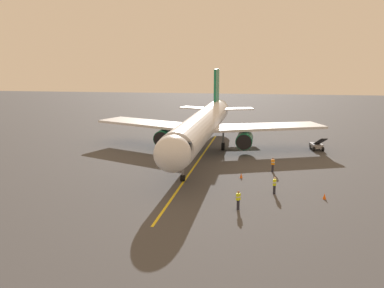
% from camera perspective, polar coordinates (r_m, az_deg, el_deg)
% --- Properties ---
extents(ground_plane, '(220.00, 220.00, 0.00)m').
position_cam_1_polar(ground_plane, '(57.54, 1.50, -1.11)').
color(ground_plane, '#424244').
extents(apron_lead_in_line, '(1.16, 39.99, 0.01)m').
position_cam_1_polar(apron_lead_in_line, '(50.54, 0.57, -2.89)').
color(apron_lead_in_line, yellow).
rests_on(apron_lead_in_line, ground).
extents(airplane, '(34.80, 40.27, 11.50)m').
position_cam_1_polar(airplane, '(55.83, 1.55, 2.68)').
color(airplane, silver).
rests_on(airplane, ground).
extents(ground_crew_marshaller, '(0.43, 0.47, 1.71)m').
position_cam_1_polar(ground_crew_marshaller, '(35.29, 6.61, -7.92)').
color(ground_crew_marshaller, '#23232D').
rests_on(ground_crew_marshaller, ground).
extents(ground_crew_wing_walker, '(0.36, 0.46, 1.71)m').
position_cam_1_polar(ground_crew_wing_walker, '(39.88, 11.68, -5.78)').
color(ground_crew_wing_walker, '#23232D').
rests_on(ground_crew_wing_walker, ground).
extents(ground_crew_loader, '(0.45, 0.35, 1.71)m').
position_cam_1_polar(ground_crew_loader, '(47.73, 11.45, -2.90)').
color(ground_crew_loader, '#23232D').
rests_on(ground_crew_loader, ground).
extents(belt_loader_near_nose, '(1.91, 4.71, 2.32)m').
position_cam_1_polar(belt_loader_near_nose, '(61.24, 17.37, -0.18)').
color(belt_loader_near_nose, '#9E9EA3').
rests_on(belt_loader_near_nose, ground).
extents(safety_cone_nose_left, '(0.32, 0.32, 0.55)m').
position_cam_1_polar(safety_cone_nose_left, '(44.88, 7.02, -4.49)').
color(safety_cone_nose_left, '#F2590F').
rests_on(safety_cone_nose_left, ground).
extents(safety_cone_nose_right, '(0.32, 0.32, 0.55)m').
position_cam_1_polar(safety_cone_nose_right, '(39.86, 18.37, -7.08)').
color(safety_cone_nose_right, '#F2590F').
rests_on(safety_cone_nose_right, ground).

